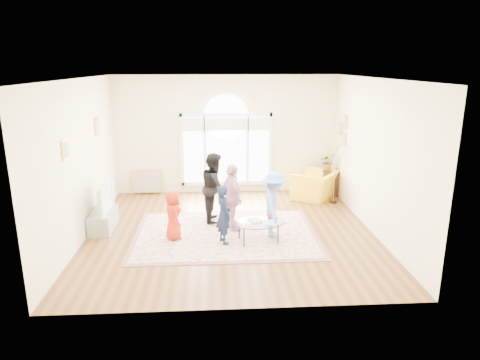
{
  "coord_description": "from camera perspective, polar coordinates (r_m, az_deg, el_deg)",
  "views": [
    {
      "loc": [
        -0.33,
        -8.54,
        3.48
      ],
      "look_at": [
        0.21,
        0.3,
        1.06
      ],
      "focal_mm": 32.0,
      "sensor_mm": 36.0,
      "label": 1
    }
  ],
  "objects": [
    {
      "name": "plant_pedestal",
      "position": [
        11.84,
        11.45,
        -0.36
      ],
      "size": [
        0.2,
        0.2,
        0.7
      ],
      "primitive_type": "cylinder",
      "color": "white",
      "rests_on": "ground"
    },
    {
      "name": "room_shell",
      "position": [
        11.54,
        -1.78,
        5.73
      ],
      "size": [
        6.0,
        6.0,
        6.0
      ],
      "color": "#F5EBBF",
      "rests_on": "ground"
    },
    {
      "name": "coffee_table",
      "position": [
        8.58,
        2.48,
        -5.77
      ],
      "size": [
        1.19,
        0.87,
        0.54
      ],
      "rotation": [
        0.0,
        0.0,
        0.17
      ],
      "color": "silver",
      "rests_on": "ground"
    },
    {
      "name": "side_cabinet",
      "position": [
        11.92,
        11.75,
        -0.27
      ],
      "size": [
        0.4,
        0.5,
        0.7
      ],
      "primitive_type": "cube",
      "color": "black",
      "rests_on": "ground"
    },
    {
      "name": "child_red",
      "position": [
        8.75,
        -8.92,
        -4.64
      ],
      "size": [
        0.49,
        0.58,
        1.01
      ],
      "primitive_type": "imported",
      "rotation": [
        0.0,
        0.0,
        1.96
      ],
      "color": "red",
      "rests_on": "area_rug"
    },
    {
      "name": "ground",
      "position": [
        9.23,
        -1.2,
        -6.88
      ],
      "size": [
        6.0,
        6.0,
        0.0
      ],
      "primitive_type": "plane",
      "color": "#543019",
      "rests_on": "ground"
    },
    {
      "name": "tv_console",
      "position": [
        9.73,
        -17.76,
        -5.12
      ],
      "size": [
        0.45,
        1.0,
        0.42
      ],
      "primitive_type": "cube",
      "color": "gray",
      "rests_on": "ground"
    },
    {
      "name": "area_rug",
      "position": [
        9.08,
        -1.95,
        -7.2
      ],
      "size": [
        3.6,
        2.6,
        0.02
      ],
      "primitive_type": "cube",
      "color": "beige",
      "rests_on": "ground"
    },
    {
      "name": "leaning_picture",
      "position": [
        12.1,
        -12.21,
        -1.79
      ],
      "size": [
        0.8,
        0.14,
        0.62
      ],
      "primitive_type": "cube",
      "rotation": [
        -0.14,
        0.0,
        0.0
      ],
      "color": "tan",
      "rests_on": "ground"
    },
    {
      "name": "child_navy",
      "position": [
        8.43,
        -2.22,
        -4.61
      ],
      "size": [
        0.42,
        0.51,
        1.19
      ],
      "primitive_type": "imported",
      "rotation": [
        0.0,
        0.0,
        1.94
      ],
      "color": "#13203E",
      "rests_on": "area_rug"
    },
    {
      "name": "armchair",
      "position": [
        11.49,
        9.96,
        -0.69
      ],
      "size": [
        1.45,
        1.48,
        0.73
      ],
      "primitive_type": "imported",
      "rotation": [
        0.0,
        0.0,
        4.1
      ],
      "color": "yellow",
      "rests_on": "ground"
    },
    {
      "name": "child_pink",
      "position": [
        9.04,
        -1.04,
        -2.37
      ],
      "size": [
        0.63,
        0.91,
        1.44
      ],
      "primitive_type": "imported",
      "rotation": [
        0.0,
        0.0,
        1.94
      ],
      "color": "pink",
      "rests_on": "area_rug"
    },
    {
      "name": "child_blue",
      "position": [
        8.75,
        4.57,
        -3.26
      ],
      "size": [
        0.6,
        0.93,
        1.37
      ],
      "primitive_type": "imported",
      "rotation": [
        0.0,
        0.0,
        1.46
      ],
      "color": "#669FF1",
      "rests_on": "area_rug"
    },
    {
      "name": "television",
      "position": [
        9.56,
        -17.97,
        -2.17
      ],
      "size": [
        0.17,
        1.09,
        0.63
      ],
      "color": "black",
      "rests_on": "tv_console"
    },
    {
      "name": "rug_border",
      "position": [
        9.08,
        -1.95,
        -7.22
      ],
      "size": [
        3.8,
        2.8,
        0.01
      ],
      "primitive_type": "cube",
      "color": "#87545A",
      "rests_on": "ground"
    },
    {
      "name": "potted_plant",
      "position": [
        11.7,
        11.6,
        2.39
      ],
      "size": [
        0.48,
        0.43,
        0.47
      ],
      "primitive_type": "imported",
      "rotation": [
        0.0,
        0.0,
        -0.19
      ],
      "color": "#33722D",
      "rests_on": "plant_pedestal"
    },
    {
      "name": "child_black",
      "position": [
        9.6,
        -3.38,
        -0.96
      ],
      "size": [
        0.6,
        0.76,
        1.56
      ],
      "primitive_type": "imported",
      "rotation": [
        0.0,
        0.0,
        1.58
      ],
      "color": "black",
      "rests_on": "area_rug"
    },
    {
      "name": "floor_lamp",
      "position": [
        11.03,
        12.66,
        3.41
      ],
      "size": [
        0.28,
        0.28,
        1.51
      ],
      "color": "black",
      "rests_on": "ground"
    }
  ]
}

